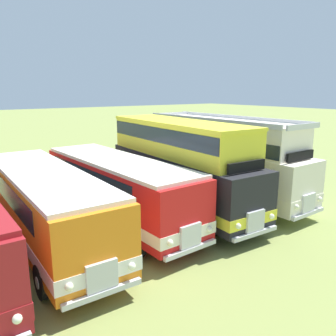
{
  "coord_description": "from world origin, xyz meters",
  "views": [
    {
      "loc": [
        -3.4,
        -13.08,
        5.95
      ],
      "look_at": [
        6.33,
        0.66,
        2.1
      ],
      "focal_mm": 36.84,
      "sensor_mm": 36.0,
      "label": 1
    }
  ],
  "objects": [
    {
      "name": "ground_plane",
      "position": [
        0.0,
        0.0,
        0.0
      ],
      "size": [
        200.0,
        200.0,
        0.0
      ],
      "primitive_type": "plane",
      "color": "olive"
    },
    {
      "name": "bus_seventh_in_row",
      "position": [
        9.82,
        0.45,
        2.36
      ],
      "size": [
        2.78,
        10.65,
        4.52
      ],
      "color": "silver",
      "rests_on": "ground"
    },
    {
      "name": "bus_fourth_in_row",
      "position": [
        0.0,
        -0.14,
        1.75
      ],
      "size": [
        2.67,
        10.32,
        2.99
      ],
      "color": "orange",
      "rests_on": "ground"
    },
    {
      "name": "bus_fifth_in_row",
      "position": [
        3.27,
        0.28,
        1.75
      ],
      "size": [
        3.03,
        9.94,
        2.99
      ],
      "color": "red",
      "rests_on": "ground"
    },
    {
      "name": "bus_sixth_in_row",
      "position": [
        6.55,
        -0.03,
        2.47
      ],
      "size": [
        2.9,
        9.9,
        4.49
      ],
      "color": "black",
      "rests_on": "ground"
    }
  ]
}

